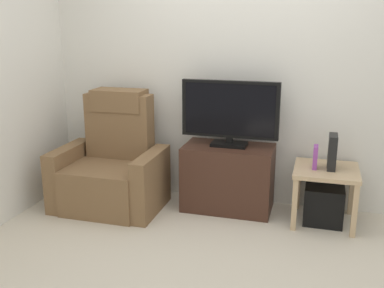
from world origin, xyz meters
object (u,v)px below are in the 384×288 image
object	(u,v)px
television	(230,112)
subwoofer_box	(324,204)
recliner_armchair	(112,167)
tv_stand	(228,178)
side_table	(326,177)
book_upright	(315,157)
game_console	(332,152)

from	to	relation	value
television	subwoofer_box	xyz separation A→B (m)	(0.87, -0.07, -0.76)
television	recliner_armchair	bearing A→B (deg)	-168.26
tv_stand	television	xyz separation A→B (m)	(0.00, 0.02, 0.62)
recliner_armchair	subwoofer_box	bearing A→B (deg)	-6.26
television	subwoofer_box	distance (m)	1.15
recliner_armchair	side_table	bearing A→B (deg)	-6.26
side_table	book_upright	world-z (taller)	book_upright
tv_stand	subwoofer_box	xyz separation A→B (m)	(0.87, -0.06, -0.14)
book_upright	side_table	bearing A→B (deg)	11.31
side_table	game_console	distance (m)	0.23
tv_stand	subwoofer_box	size ratio (longest dim) A/B	2.47
side_table	game_console	world-z (taller)	game_console
tv_stand	game_console	world-z (taller)	game_console
book_upright	subwoofer_box	bearing A→B (deg)	11.31
side_table	tv_stand	bearing A→B (deg)	176.33
recliner_armchair	subwoofer_box	world-z (taller)	recliner_armchair
television	recliner_armchair	distance (m)	1.23
tv_stand	television	distance (m)	0.62
tv_stand	book_upright	world-z (taller)	book_upright
tv_stand	side_table	size ratio (longest dim) A/B	1.51
recliner_armchair	side_table	xyz separation A→B (m)	(1.94, 0.15, 0.04)
tv_stand	side_table	bearing A→B (deg)	-3.67
book_upright	game_console	world-z (taller)	game_console
book_upright	game_console	bearing A→B (deg)	12.53
book_upright	tv_stand	bearing A→B (deg)	174.37
subwoofer_box	game_console	distance (m)	0.48
television	book_upright	bearing A→B (deg)	-7.01
television	game_console	size ratio (longest dim) A/B	2.97
recliner_armchair	side_table	distance (m)	1.95
book_upright	game_console	size ratio (longest dim) A/B	0.67
subwoofer_box	side_table	bearing A→B (deg)	0.00
tv_stand	game_console	size ratio (longest dim) A/B	2.75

